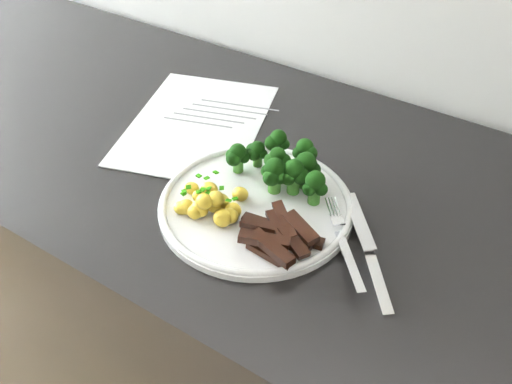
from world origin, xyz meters
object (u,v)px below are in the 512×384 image
at_px(plate, 256,204).
at_px(potatoes, 211,204).
at_px(counter, 254,343).
at_px(fork, 345,246).
at_px(recipe_paper, 197,123).
at_px(knife, 372,263).
at_px(broccoli, 284,164).
at_px(beef_strips, 277,235).

distance_m(plate, potatoes, 0.06).
height_order(counter, fork, fork).
bearing_deg(potatoes, recipe_paper, 132.65).
relative_size(potatoes, knife, 0.59).
bearing_deg(knife, potatoes, -171.62).
xyz_separation_m(fork, knife, (0.04, 0.00, -0.01)).
bearing_deg(broccoli, knife, -23.43).
bearing_deg(knife, plate, 175.49).
bearing_deg(potatoes, beef_strips, 0.14).
relative_size(fork, knife, 0.80).
xyz_separation_m(broccoli, potatoes, (-0.05, -0.11, -0.02)).
distance_m(counter, broccoli, 0.49).
height_order(recipe_paper, potatoes, potatoes).
xyz_separation_m(potatoes, knife, (0.22, 0.03, -0.01)).
relative_size(recipe_paper, beef_strips, 3.03).
height_order(plate, potatoes, potatoes).
xyz_separation_m(counter, recipe_paper, (-0.15, 0.05, 0.45)).
bearing_deg(beef_strips, counter, 133.64).
bearing_deg(recipe_paper, counter, -18.53).
bearing_deg(fork, knife, 0.46).
bearing_deg(potatoes, plate, 47.89).
bearing_deg(beef_strips, knife, 15.52).
bearing_deg(recipe_paper, plate, -31.75).
height_order(broccoli, beef_strips, broccoli).
bearing_deg(counter, potatoes, -85.33).
bearing_deg(beef_strips, potatoes, -179.86).
bearing_deg(broccoli, counter, 167.18).
xyz_separation_m(counter, potatoes, (0.01, -0.12, 0.47)).
distance_m(beef_strips, fork, 0.09).
xyz_separation_m(beef_strips, knife, (0.12, 0.03, -0.01)).
distance_m(broccoli, beef_strips, 0.12).
bearing_deg(broccoli, plate, -97.52).
bearing_deg(broccoli, potatoes, -115.16).
distance_m(plate, beef_strips, 0.08).
relative_size(counter, plate, 8.86).
xyz_separation_m(plate, potatoes, (-0.04, -0.05, 0.01)).
xyz_separation_m(counter, fork, (0.19, -0.09, 0.46)).
distance_m(potatoes, beef_strips, 0.10).
bearing_deg(knife, recipe_paper, 160.07).
xyz_separation_m(plate, broccoli, (0.01, 0.06, 0.04)).
distance_m(plate, knife, 0.18).
relative_size(plate, fork, 1.96).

